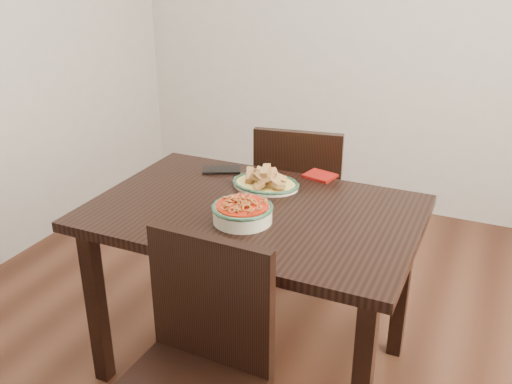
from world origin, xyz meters
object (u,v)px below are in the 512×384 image
at_px(dining_table, 254,230).
at_px(fish_plate, 266,177).
at_px(noodle_bowl, 243,210).
at_px(chair_near, 195,365).
at_px(smartphone, 221,170).
at_px(chair_far, 300,199).

distance_m(dining_table, fish_plate, 0.26).
height_order(dining_table, noodle_bowl, noodle_bowl).
xyz_separation_m(chair_near, fish_plate, (-0.12, 0.83, 0.30)).
bearing_deg(noodle_bowl, smartphone, 126.21).
height_order(fish_plate, noodle_bowl, fish_plate).
bearing_deg(smartphone, chair_far, 30.89).
bearing_deg(fish_plate, chair_far, 90.97).
relative_size(chair_near, noodle_bowl, 3.92).
distance_m(dining_table, smartphone, 0.43).
distance_m(chair_far, chair_near, 1.30).
distance_m(chair_near, smartphone, 1.02).
xyz_separation_m(chair_near, smartphone, (-0.38, 0.91, 0.26)).
xyz_separation_m(dining_table, chair_far, (-0.05, 0.68, -0.16)).
distance_m(dining_table, chair_far, 0.69).
relative_size(noodle_bowl, smartphone, 1.36).
relative_size(dining_table, chair_far, 1.40).
distance_m(chair_near, noodle_bowl, 0.58).
relative_size(chair_far, noodle_bowl, 3.92).
bearing_deg(dining_table, noodle_bowl, -85.97).
distance_m(chair_far, smartphone, 0.52).
bearing_deg(chair_near, dining_table, 99.24).
xyz_separation_m(dining_table, noodle_bowl, (0.01, -0.12, 0.14)).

